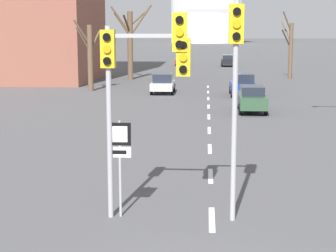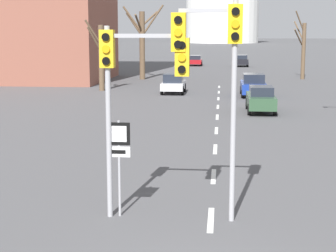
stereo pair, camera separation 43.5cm
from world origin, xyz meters
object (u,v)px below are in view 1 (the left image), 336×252
at_px(route_sign_post, 120,152).
at_px(sedan_near_right, 163,83).
at_px(traffic_signal_centre_tall, 217,56).
at_px(sedan_far_left, 182,60).
at_px(sedan_mid_centre, 243,85).
at_px(sedan_far_right, 252,98).
at_px(traffic_signal_near_left, 134,74).
at_px(sedan_near_left, 228,60).

distance_m(route_sign_post, sedan_near_right, 30.24).
height_order(traffic_signal_centre_tall, sedan_far_left, traffic_signal_centre_tall).
relative_size(sedan_mid_centre, sedan_far_left, 1.13).
relative_size(sedan_near_right, sedan_far_left, 0.98).
height_order(sedan_near_right, sedan_far_right, sedan_far_right).
bearing_deg(route_sign_post, traffic_signal_near_left, -8.57).
height_order(sedan_near_left, sedan_far_right, sedan_near_left).
bearing_deg(sedan_mid_centre, sedan_near_left, 89.55).
xyz_separation_m(route_sign_post, sedan_far_right, (5.05, 20.11, -0.94)).
distance_m(traffic_signal_near_left, sedan_mid_centre, 29.49).
height_order(sedan_near_left, sedan_near_right, sedan_near_left).
distance_m(traffic_signal_centre_tall, sedan_near_left, 66.12).
xyz_separation_m(traffic_signal_near_left, route_sign_post, (-0.41, 0.06, -2.05)).
distance_m(sedan_near_right, sedan_far_left, 36.97).
bearing_deg(traffic_signal_centre_tall, traffic_signal_near_left, 178.89).
xyz_separation_m(traffic_signal_near_left, traffic_signal_centre_tall, (2.09, -0.04, 0.45)).
distance_m(route_sign_post, sedan_near_left, 66.09).
xyz_separation_m(traffic_signal_near_left, sedan_near_right, (-1.59, 30.26, -3.01)).
distance_m(traffic_signal_centre_tall, sedan_mid_centre, 29.32).
distance_m(sedan_mid_centre, sedan_far_left, 38.77).
height_order(route_sign_post, sedan_far_left, route_sign_post).
distance_m(sedan_near_left, sedan_far_right, 45.75).
distance_m(traffic_signal_near_left, sedan_near_left, 66.18).
bearing_deg(traffic_signal_centre_tall, sedan_far_right, 82.83).
bearing_deg(sedan_far_right, sedan_near_left, 89.62).
bearing_deg(traffic_signal_centre_tall, sedan_near_right, 96.92).
relative_size(sedan_mid_centre, sedan_far_right, 1.06).
bearing_deg(sedan_mid_centre, traffic_signal_near_left, -99.11).
xyz_separation_m(sedan_near_right, sedan_far_left, (-0.03, 36.97, -0.05)).
relative_size(traffic_signal_near_left, sedan_near_right, 1.26).
relative_size(sedan_near_right, sedan_far_right, 0.92).
bearing_deg(sedan_mid_centre, sedan_near_right, 168.30).
bearing_deg(sedan_far_left, sedan_near_left, -11.27).
xyz_separation_m(sedan_near_left, sedan_far_right, (-0.30, -45.75, 0.00)).
height_order(route_sign_post, sedan_near_right, route_sign_post).
distance_m(traffic_signal_near_left, sedan_far_right, 20.91).
bearing_deg(route_sign_post, sedan_near_left, 85.36).
distance_m(sedan_near_right, sedan_far_right, 11.85).
bearing_deg(sedan_near_left, sedan_far_left, 168.73).
distance_m(traffic_signal_near_left, route_sign_post, 2.09).
distance_m(traffic_signal_near_left, traffic_signal_centre_tall, 2.14).
relative_size(traffic_signal_near_left, traffic_signal_centre_tall, 0.89).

